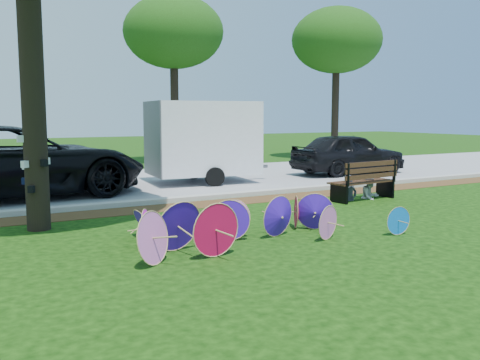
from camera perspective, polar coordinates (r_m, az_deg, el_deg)
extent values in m
plane|color=black|center=(8.94, 3.40, -7.31)|extent=(90.00, 90.00, 0.00)
cube|color=#472D16|center=(12.89, -7.33, -2.89)|extent=(90.00, 1.00, 0.01)
cube|color=#B7B5AD|center=(13.52, -8.43, -2.20)|extent=(90.00, 0.30, 0.12)
cube|color=gray|center=(17.44, -13.19, -0.42)|extent=(90.00, 8.00, 0.01)
cylinder|color=black|center=(10.88, -21.35, 11.50)|extent=(0.44, 0.44, 6.30)
cone|color=#D617B8|center=(9.04, -9.59, -5.08)|extent=(0.51, 0.66, 0.67)
cone|color=#3A14B8|center=(9.66, 4.29, -3.91)|extent=(0.78, 0.38, 0.77)
cone|color=#B90B3C|center=(9.46, -5.88, -4.64)|extent=(0.37, 0.62, 0.61)
cone|color=#3A14B8|center=(9.80, -10.01, -4.32)|extent=(0.44, 0.64, 0.56)
cone|color=#DE69C2|center=(9.60, 9.15, -4.47)|extent=(0.63, 0.35, 0.63)
cone|color=#DE69C2|center=(8.04, -9.60, -6.05)|extent=(0.79, 0.68, 0.82)
cone|color=#DE69C2|center=(9.76, -0.78, -4.05)|extent=(0.56, 0.69, 0.68)
cone|color=#3A14B8|center=(8.70, -6.83, -4.79)|extent=(0.94, 0.55, 0.88)
cone|color=#B90B3C|center=(8.35, -2.81, -5.30)|extent=(0.88, 0.29, 0.87)
cone|color=blue|center=(10.29, 16.41, -4.16)|extent=(0.54, 0.12, 0.54)
cone|color=#D617B8|center=(10.52, 8.44, -3.43)|extent=(0.49, 0.61, 0.64)
cone|color=#3A14B8|center=(9.47, -1.09, -4.24)|extent=(0.71, 0.49, 0.73)
cone|color=#3A14B8|center=(10.31, 8.00, -3.36)|extent=(0.71, 0.59, 0.74)
cone|color=#B90B3C|center=(10.49, 6.23, -3.40)|extent=(0.40, 0.61, 0.64)
imported|color=black|center=(15.26, -23.04, 1.75)|extent=(7.20, 3.94, 1.91)
imported|color=black|center=(20.26, 11.52, 2.79)|extent=(4.49, 1.86, 1.52)
cube|color=white|center=(17.30, -3.96, 4.52)|extent=(3.49, 2.40, 2.91)
imported|color=#383B4C|center=(14.00, 11.65, 0.45)|extent=(0.50, 0.35, 1.28)
imported|color=silver|center=(14.47, 13.76, 0.43)|extent=(0.61, 0.49, 1.20)
cylinder|color=black|center=(24.25, -6.98, 7.67)|extent=(0.36, 0.36, 5.00)
ellipsoid|color=#1D390C|center=(24.51, -7.10, 15.40)|extent=(4.40, 4.40, 3.20)
cylinder|color=black|center=(27.13, 10.12, 7.54)|extent=(0.36, 0.36, 5.00)
ellipsoid|color=#1D390C|center=(27.36, 10.27, 14.46)|extent=(4.40, 4.40, 3.20)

